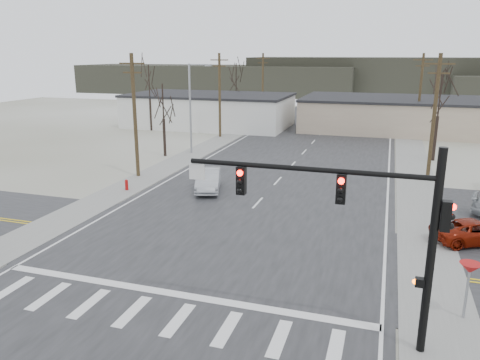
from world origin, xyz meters
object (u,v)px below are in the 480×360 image
at_px(fire_hydrant, 127,185).
at_px(sedan_crossing, 208,180).
at_px(car_parked_red, 475,231).
at_px(traffic_signal_mast, 373,219).
at_px(car_far_b, 304,113).
at_px(car_far_a, 336,118).

height_order(fire_hydrant, sedan_crossing, sedan_crossing).
bearing_deg(fire_hydrant, car_parked_red, -7.61).
distance_m(traffic_signal_mast, sedan_crossing, 20.64).
height_order(traffic_signal_mast, sedan_crossing, traffic_signal_mast).
relative_size(car_far_b, car_parked_red, 0.96).
bearing_deg(car_far_a, car_far_b, -24.01).
relative_size(sedan_crossing, car_far_a, 0.83).
relative_size(fire_hydrant, car_far_a, 0.15).
height_order(traffic_signal_mast, car_far_b, traffic_signal_mast).
relative_size(fire_hydrant, car_far_b, 0.20).
height_order(sedan_crossing, car_far_b, sedan_crossing).
xyz_separation_m(fire_hydrant, car_far_a, (11.03, 39.72, 0.44)).
distance_m(traffic_signal_mast, fire_hydrant, 23.39).
bearing_deg(car_parked_red, car_far_a, -8.80).
relative_size(car_far_a, car_parked_red, 1.27).
relative_size(traffic_signal_mast, fire_hydrant, 10.29).
bearing_deg(car_parked_red, fire_hydrant, 57.64).
relative_size(car_far_a, car_far_b, 1.32).
distance_m(sedan_crossing, car_far_b, 42.84).
bearing_deg(traffic_signal_mast, fire_hydrant, 141.87).
xyz_separation_m(traffic_signal_mast, fire_hydrant, (-18.09, 14.20, -4.22)).
distance_m(fire_hydrant, car_far_b, 45.10).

